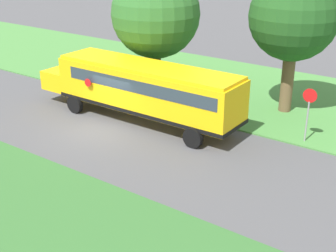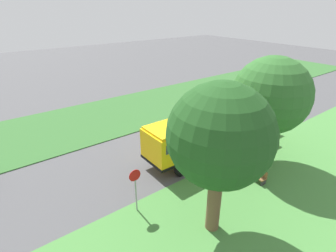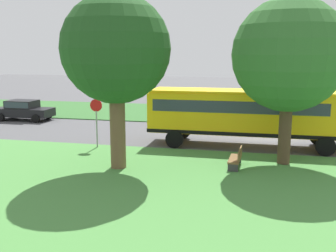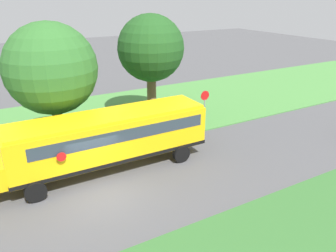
{
  "view_description": "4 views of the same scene",
  "coord_description": "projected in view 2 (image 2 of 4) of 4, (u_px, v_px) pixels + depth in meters",
  "views": [
    {
      "loc": [
        16.05,
        15.77,
        9.52
      ],
      "look_at": [
        0.18,
        4.41,
        1.34
      ],
      "focal_mm": 50.0,
      "sensor_mm": 36.0,
      "label": 1
    },
    {
      "loc": [
        -14.67,
        14.56,
        10.52
      ],
      "look_at": [
        0.25,
        3.31,
        1.81
      ],
      "focal_mm": 28.0,
      "sensor_mm": 36.0,
      "label": 2
    },
    {
      "loc": [
        -24.27,
        0.74,
        5.21
      ],
      "look_at": [
        -2.55,
        5.62,
        1.03
      ],
      "focal_mm": 42.0,
      "sensor_mm": 36.0,
      "label": 3
    },
    {
      "loc": [
        13.19,
        -3.81,
        8.96
      ],
      "look_at": [
        -1.91,
        4.68,
        1.95
      ],
      "focal_mm": 35.0,
      "sensor_mm": 36.0,
      "label": 4
    }
  ],
  "objects": [
    {
      "name": "park_bench",
      "position": [
        255.0,
        174.0,
        17.09
      ],
      "size": [
        1.62,
        0.58,
        0.92
      ],
      "color": "brown",
      "rests_on": "ground"
    },
    {
      "name": "oak_tree_roadside_mid",
      "position": [
        220.0,
        136.0,
        11.24
      ],
      "size": [
        4.76,
        4.76,
        7.76
      ],
      "color": "brown",
      "rests_on": "ground"
    },
    {
      "name": "stop_sign",
      "position": [
        135.0,
        186.0,
        13.95
      ],
      "size": [
        0.08,
        0.68,
        2.74
      ],
      "color": "gray",
      "rests_on": "ground"
    },
    {
      "name": "ground_plane",
      "position": [
        200.0,
        136.0,
        23.01
      ],
      "size": [
        120.0,
        120.0,
        0.0
      ],
      "primitive_type": "plane",
      "color": "#4C4C4F"
    },
    {
      "name": "school_bus",
      "position": [
        211.0,
        128.0,
        20.0
      ],
      "size": [
        2.85,
        12.42,
        3.16
      ],
      "color": "yellow",
      "rests_on": "ground"
    },
    {
      "name": "grass_verge",
      "position": [
        314.0,
        196.0,
        15.76
      ],
      "size": [
        12.0,
        80.0,
        0.08
      ],
      "primitive_type": "cube",
      "color": "#47843D",
      "rests_on": "ground"
    },
    {
      "name": "oak_tree_beside_bus",
      "position": [
        270.0,
        95.0,
        17.25
      ],
      "size": [
        5.14,
        5.14,
        7.68
      ],
      "color": "#4C3826",
      "rests_on": "ground"
    },
    {
      "name": "grass_far_side",
      "position": [
        145.0,
        107.0,
        29.51
      ],
      "size": [
        10.0,
        80.0,
        0.07
      ],
      "primitive_type": "cube",
      "color": "#33662D",
      "rests_on": "ground"
    }
  ]
}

